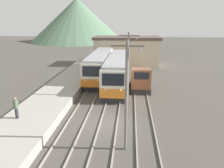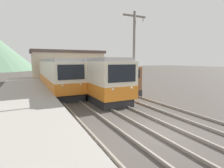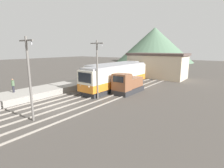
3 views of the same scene
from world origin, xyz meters
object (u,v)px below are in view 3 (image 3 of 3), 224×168
commuter_train_center (117,77)px  person_on_platform (13,85)px  shunting_locomotive (128,85)px  catenary_mast_mid (97,68)px  catenary_mast_near (29,77)px  commuter_train_left (115,74)px

commuter_train_center → person_on_platform: 14.88m
commuter_train_center → shunting_locomotive: commuter_train_center is taller
commuter_train_center → catenary_mast_mid: size_ratio=2.02×
commuter_train_center → catenary_mast_near: 15.62m
catenary_mast_near → catenary_mast_mid: same height
commuter_train_left → person_on_platform: 16.97m
commuter_train_center → catenary_mast_near: size_ratio=2.02×
shunting_locomotive → person_on_platform: 15.32m
shunting_locomotive → catenary_mast_mid: catenary_mast_mid is taller
catenary_mast_mid → person_on_platform: (-8.88, -6.34, -2.22)m
catenary_mast_mid → person_on_platform: size_ratio=4.11×
person_on_platform → commuter_train_left: bearing=74.4°
catenary_mast_near → catenary_mast_mid: bearing=90.0°
commuter_train_left → commuter_train_center: bearing=-50.6°
commuter_train_center → person_on_platform: bearing=-119.7°
commuter_train_center → catenary_mast_mid: catenary_mast_mid is taller
shunting_locomotive → catenary_mast_mid: 5.86m
commuter_train_left → shunting_locomotive: size_ratio=2.59×
commuter_train_left → shunting_locomotive: bearing=-41.2°
commuter_train_center → person_on_platform: size_ratio=8.31×
commuter_train_center → shunting_locomotive: size_ratio=2.66×
commuter_train_left → catenary_mast_near: 19.42m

